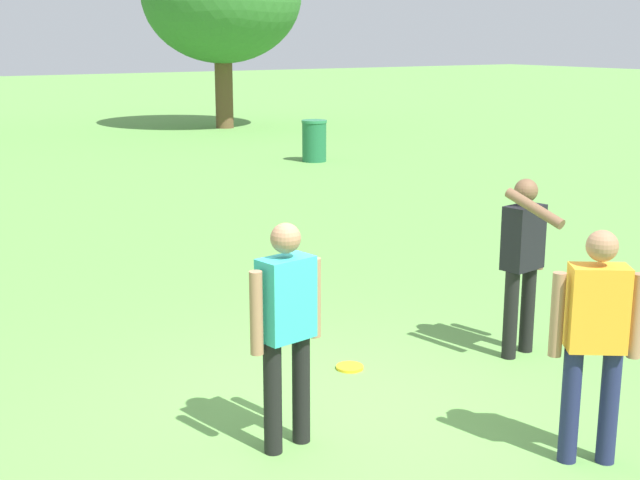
{
  "coord_description": "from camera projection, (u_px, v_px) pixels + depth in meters",
  "views": [
    {
      "loc": [
        -3.37,
        -5.11,
        2.87
      ],
      "look_at": [
        0.78,
        1.54,
        1.0
      ],
      "focal_mm": 48.28,
      "sensor_mm": 36.0,
      "label": 1
    }
  ],
  "objects": [
    {
      "name": "ground_plane",
      "position": [
        340.0,
        418.0,
        6.62
      ],
      "size": [
        120.0,
        120.0,
        0.0
      ],
      "primitive_type": "plane",
      "color": "#609947"
    },
    {
      "name": "trash_can_further_along",
      "position": [
        314.0,
        141.0,
        19.95
      ],
      "size": [
        0.59,
        0.59,
        0.96
      ],
      "color": "#1E663D",
      "rests_on": "ground"
    },
    {
      "name": "frisbee",
      "position": [
        350.0,
        367.0,
        7.6
      ],
      "size": [
        0.24,
        0.24,
        0.03
      ],
      "primitive_type": "cylinder",
      "color": "yellow",
      "rests_on": "ground"
    },
    {
      "name": "person_thrower",
      "position": [
        286.0,
        322.0,
        5.94
      ],
      "size": [
        0.6,
        0.28,
        1.64
      ],
      "color": "black",
      "rests_on": "ground"
    },
    {
      "name": "person_bystander",
      "position": [
        595.0,
        332.0,
        5.73
      ],
      "size": [
        0.52,
        0.4,
        1.64
      ],
      "color": "#1E234C",
      "rests_on": "ground"
    },
    {
      "name": "person_catcher",
      "position": [
        524.0,
        254.0,
        7.71
      ],
      "size": [
        0.6,
        0.74,
        1.64
      ],
      "color": "black",
      "rests_on": "ground"
    }
  ]
}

